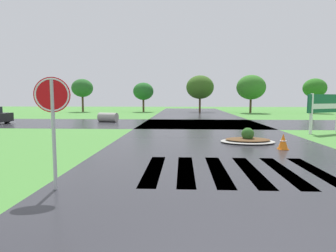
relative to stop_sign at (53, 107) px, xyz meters
The scene contains 9 objects.
asphalt_roadway 8.44m from the stop_sign, 58.99° to the left, with size 9.22×80.00×0.01m, color #2B2B30.
asphalt_cross_road 16.88m from the stop_sign, 75.34° to the left, with size 90.00×8.30×0.01m, color #2B2B30.
crosswalk_stripes 4.97m from the stop_sign, 23.29° to the left, with size 4.95×3.42×0.01m.
stop_sign is the anchor object (origin of this frame).
estate_billboard 15.30m from the stop_sign, 44.33° to the left, with size 2.63×1.52×2.27m.
median_island 9.11m from the stop_sign, 50.11° to the left, with size 2.42×1.71×0.68m.
drainage_pipe_stack 17.77m from the stop_sign, 101.12° to the left, with size 1.73×1.14×0.77m.
traffic_cone 8.68m from the stop_sign, 37.81° to the left, with size 0.40×0.40×0.63m.
background_treeline 35.48m from the stop_sign, 71.74° to the left, with size 42.86×6.26×5.68m.
Camera 1 is at (-1.44, -3.06, 2.03)m, focal length 30.41 mm.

